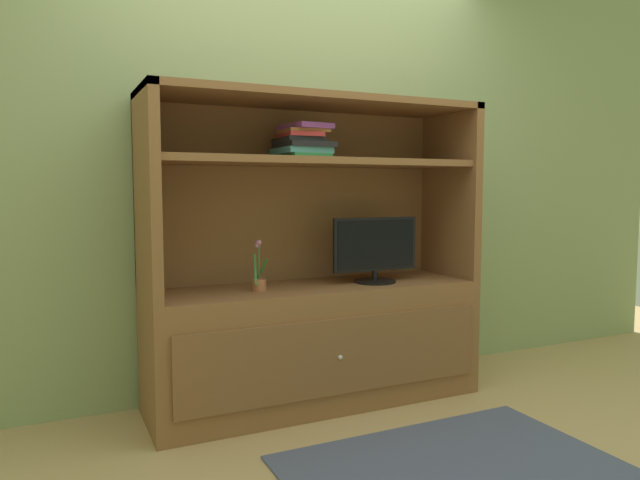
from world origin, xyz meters
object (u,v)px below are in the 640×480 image
(potted_plant, at_px, (259,279))
(magazine_stack, at_px, (302,143))
(tv_monitor, at_px, (375,249))
(media_console, at_px, (316,310))

(potted_plant, relative_size, magazine_stack, 0.78)
(tv_monitor, bearing_deg, magazine_stack, 172.55)
(media_console, relative_size, potted_plant, 6.95)
(tv_monitor, relative_size, magazine_stack, 1.54)
(potted_plant, bearing_deg, magazine_stack, 6.79)
(magazine_stack, bearing_deg, media_console, 5.12)
(tv_monitor, height_order, potted_plant, tv_monitor)
(media_console, distance_m, tv_monitor, 0.47)
(potted_plant, bearing_deg, media_console, 6.38)
(tv_monitor, xyz_separation_m, potted_plant, (-0.67, 0.02, -0.13))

